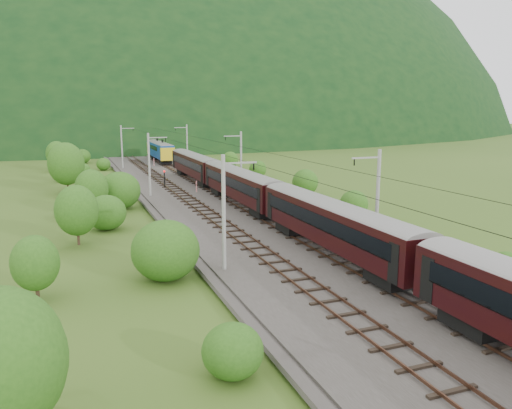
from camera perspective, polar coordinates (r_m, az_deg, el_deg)
name	(u,v)px	position (r m, az deg, el deg)	size (l,w,h in m)	color
ground	(304,263)	(37.52, 5.52, -6.71)	(600.00, 600.00, 0.00)	#3B581B
railbed	(256,231)	(46.31, 0.02, -3.05)	(14.00, 220.00, 0.30)	#38332D
track_left	(232,231)	(45.48, -2.81, -3.04)	(2.40, 220.00, 0.27)	brown
track_right	(280,227)	(47.14, 2.75, -2.54)	(2.40, 220.00, 0.27)	brown
catenary_left	(150,163)	(65.10, -12.05, 4.66)	(2.54, 192.28, 8.00)	gray
catenary_right	(241,160)	(68.05, -1.78, 5.16)	(2.54, 192.28, 8.00)	gray
overhead_wires	(256,156)	(45.13, 0.02, 5.54)	(4.83, 198.00, 0.03)	black
mountain_main	(95,129)	(292.64, -17.91, 8.19)	(504.00, 360.00, 244.00)	black
train	(278,195)	(46.99, 2.54, 1.13)	(2.80, 134.09, 4.86)	black
hazard_post_near	(154,162)	(99.88, -11.59, 4.79)	(0.16, 0.16, 1.48)	red
hazard_post_far	(196,186)	(67.33, -6.82, 2.08)	(0.16, 0.16, 1.53)	red
signal	(164,177)	(71.76, -10.42, 3.06)	(0.27, 0.27, 2.44)	black
vegetation_left	(88,194)	(55.40, -18.67, 1.19)	(12.50, 144.46, 6.88)	#285516
vegetation_right	(323,192)	(61.28, 7.65, 1.47)	(6.50, 101.54, 3.10)	#285516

